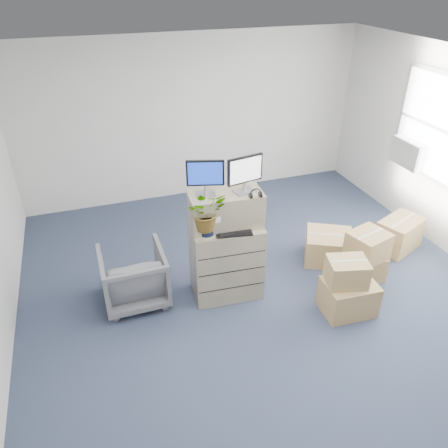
{
  "coord_description": "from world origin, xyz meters",
  "views": [
    {
      "loc": [
        -1.87,
        -3.65,
        3.74
      ],
      "look_at": [
        -0.49,
        0.4,
        1.15
      ],
      "focal_mm": 35.0,
      "sensor_mm": 36.0,
      "label": 1
    }
  ],
  "objects": [
    {
      "name": "ac_unit",
      "position": [
        2.87,
        1.4,
        1.2
      ],
      "size": [
        0.24,
        0.6,
        0.4
      ],
      "primitive_type": "cube",
      "color": "silver",
      "rests_on": "wall_right"
    },
    {
      "name": "tissue_box",
      "position": [
        -0.07,
        0.66,
        1.1
      ],
      "size": [
        0.26,
        0.19,
        0.09
      ],
      "primitive_type": "cube",
      "rotation": [
        0.0,
        0.0,
        -0.33
      ],
      "color": "#3880C1",
      "rests_on": "external_drive"
    },
    {
      "name": "office_chair",
      "position": [
        -1.55,
        0.79,
        0.4
      ],
      "size": [
        0.79,
        0.74,
        0.8
      ],
      "primitive_type": "imported",
      "rotation": [
        0.0,
        0.0,
        3.15
      ],
      "color": "slate",
      "rests_on": "ground"
    },
    {
      "name": "wall_back",
      "position": [
        0.0,
        3.51,
        1.4
      ],
      "size": [
        6.0,
        0.02,
        2.8
      ],
      "primitive_type": "cube",
      "color": "beige",
      "rests_on": "ground"
    },
    {
      "name": "mouse",
      "position": [
        -0.08,
        0.47,
        1.02
      ],
      "size": [
        0.09,
        0.06,
        0.03
      ],
      "primitive_type": "ellipsoid",
      "rotation": [
        0.0,
        0.0,
        0.14
      ],
      "color": "silver",
      "rests_on": "filing_cabinet_lower"
    },
    {
      "name": "headphones",
      "position": [
        -0.11,
        0.4,
        1.47
      ],
      "size": [
        0.14,
        0.03,
        0.14
      ],
      "primitive_type": "torus",
      "rotation": [
        1.57,
        0.0,
        -0.07
      ],
      "color": "black",
      "rests_on": "filing_cabinet_upper"
    },
    {
      "name": "keyboard",
      "position": [
        -0.37,
        0.39,
        1.01
      ],
      "size": [
        0.45,
        0.25,
        0.02
      ],
      "primitive_type": "cube",
      "rotation": [
        0.0,
        0.0,
        -0.18
      ],
      "color": "black",
      "rests_on": "filing_cabinet_lower"
    },
    {
      "name": "water_bottle",
      "position": [
        -0.33,
        0.59,
        1.13
      ],
      "size": [
        0.07,
        0.07,
        0.25
      ],
      "primitive_type": "cylinder",
      "color": "gray",
      "rests_on": "filing_cabinet_lower"
    },
    {
      "name": "potted_plant",
      "position": [
        -0.68,
        0.46,
        1.26
      ],
      "size": [
        0.46,
        0.51,
        0.46
      ],
      "rotation": [
        0.0,
        0.0,
        -0.07
      ],
      "color": "#A4B894",
      "rests_on": "filing_cabinet_lower"
    },
    {
      "name": "ground",
      "position": [
        0.0,
        0.0,
        0.0
      ],
      "size": [
        7.0,
        7.0,
        0.0
      ],
      "primitive_type": "plane",
      "color": "#2A354C",
      "rests_on": "ground"
    },
    {
      "name": "cardboard_boxes",
      "position": [
        1.44,
        0.34,
        0.29
      ],
      "size": [
        2.2,
        1.69,
        0.74
      ],
      "color": "#A4884F",
      "rests_on": "ground"
    },
    {
      "name": "monitor_left",
      "position": [
        -0.63,
        0.64,
        1.67
      ],
      "size": [
        0.42,
        0.22,
        0.42
      ],
      "rotation": [
        0.0,
        0.0,
        -0.28
      ],
      "color": "#99999E",
      "rests_on": "filing_cabinet_upper"
    },
    {
      "name": "phone_dock",
      "position": [
        -0.41,
        0.59,
        1.05
      ],
      "size": [
        0.06,
        0.05,
        0.13
      ],
      "rotation": [
        0.0,
        0.0,
        -0.07
      ],
      "color": "silver",
      "rests_on": "filing_cabinet_lower"
    },
    {
      "name": "external_drive",
      "position": [
        -0.06,
        0.63,
        1.03
      ],
      "size": [
        0.18,
        0.14,
        0.05
      ],
      "primitive_type": "cube",
      "rotation": [
        0.0,
        0.0,
        0.07
      ],
      "color": "black",
      "rests_on": "filing_cabinet_lower"
    },
    {
      "name": "filing_cabinet_lower",
      "position": [
        -0.4,
        0.56,
        0.5
      ],
      "size": [
        0.9,
        0.59,
        1.0
      ],
      "primitive_type": "cube",
      "rotation": [
        0.0,
        0.0,
        -0.07
      ],
      "color": "gray",
      "rests_on": "ground"
    },
    {
      "name": "filing_cabinet_upper",
      "position": [
        -0.4,
        0.61,
        1.22
      ],
      "size": [
        0.89,
        0.49,
        0.43
      ],
      "primitive_type": "cube",
      "rotation": [
        0.0,
        0.0,
        -0.07
      ],
      "color": "gray",
      "rests_on": "filing_cabinet_lower"
    },
    {
      "name": "monitor_right",
      "position": [
        -0.18,
        0.56,
        1.68
      ],
      "size": [
        0.45,
        0.21,
        0.44
      ],
      "rotation": [
        0.0,
        0.0,
        0.19
      ],
      "color": "#99999E",
      "rests_on": "filing_cabinet_upper"
    }
  ]
}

